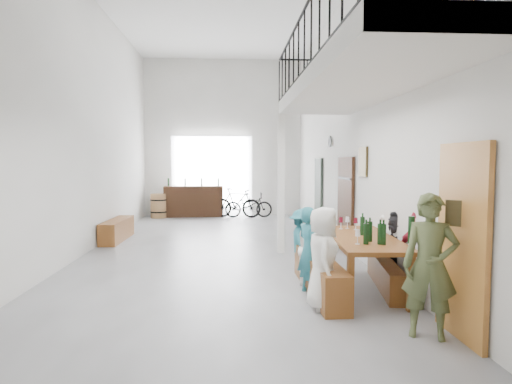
{
  "coord_description": "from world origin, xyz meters",
  "views": [
    {
      "loc": [
        0.24,
        -9.24,
        1.89
      ],
      "look_at": [
        0.77,
        -0.5,
        1.28
      ],
      "focal_mm": 30.0,
      "sensor_mm": 36.0,
      "label": 1
    }
  ],
  "objects": [
    {
      "name": "bench_inner",
      "position": [
        1.53,
        -3.19,
        0.25
      ],
      "size": [
        0.39,
        2.22,
        0.51
      ],
      "primitive_type": "cube",
      "rotation": [
        0.0,
        0.0,
        0.02
      ],
      "color": "brown",
      "rests_on": "ground"
    },
    {
      "name": "bench_wall",
      "position": [
        2.57,
        -3.04,
        0.21
      ],
      "size": [
        0.53,
        1.83,
        0.42
      ],
      "primitive_type": "cube",
      "rotation": [
        0.0,
        0.0,
        -0.16
      ],
      "color": "brown",
      "rests_on": "ground"
    },
    {
      "name": "counter_bottles",
      "position": [
        -1.03,
        5.64,
        1.2
      ],
      "size": [
        1.77,
        0.11,
        0.28
      ],
      "color": "black",
      "rests_on": "serving_counter"
    },
    {
      "name": "gateway_portal",
      "position": [
        -0.4,
        5.94,
        1.4
      ],
      "size": [
        2.8,
        0.08,
        2.8
      ],
      "primitive_type": "cube",
      "color": "white",
      "rests_on": "ground"
    },
    {
      "name": "floor",
      "position": [
        0.0,
        0.0,
        0.0
      ],
      "size": [
        12.0,
        12.0,
        0.0
      ],
      "primitive_type": "plane",
      "color": "slate",
      "rests_on": "ground"
    },
    {
      "name": "right_wall_decor",
      "position": [
        2.7,
        -1.87,
        1.74
      ],
      "size": [
        0.07,
        8.28,
        5.07
      ],
      "color": "#AE6F2E",
      "rests_on": "ground"
    },
    {
      "name": "serving_counter",
      "position": [
        -1.03,
        5.65,
        0.53
      ],
      "size": [
        2.04,
        0.65,
        1.06
      ],
      "primitive_type": "cube",
      "rotation": [
        0.0,
        0.0,
        0.05
      ],
      "color": "#34190D",
      "rests_on": "ground"
    },
    {
      "name": "host_standing",
      "position": [
        2.38,
        -4.85,
        0.78
      ],
      "size": [
        0.67,
        0.57,
        1.56
      ],
      "primitive_type": "imported",
      "rotation": [
        0.0,
        0.0,
        -0.41
      ],
      "color": "#4B5530",
      "rests_on": "ground"
    },
    {
      "name": "guest_right_c",
      "position": [
        2.83,
        -2.4,
        0.52
      ],
      "size": [
        0.43,
        0.57,
        1.04
      ],
      "primitive_type": "imported",
      "rotation": [
        0.0,
        0.0,
        -1.36
      ],
      "color": "white",
      "rests_on": "ground"
    },
    {
      "name": "room_walls",
      "position": [
        0.0,
        0.0,
        3.55
      ],
      "size": [
        12.0,
        12.0,
        12.0
      ],
      "color": "white",
      "rests_on": "ground"
    },
    {
      "name": "guest_left_b",
      "position": [
        1.37,
        -3.23,
        0.63
      ],
      "size": [
        0.43,
        0.53,
        1.26
      ],
      "primitive_type": "imported",
      "rotation": [
        0.0,
        0.0,
        1.88
      ],
      "color": "#246A78",
      "rests_on": "ground"
    },
    {
      "name": "oak_barrel",
      "position": [
        -2.19,
        5.4,
        0.41
      ],
      "size": [
        0.56,
        0.56,
        0.82
      ],
      "color": "#8F6441",
      "rests_on": "ground"
    },
    {
      "name": "guest_right_a",
      "position": [
        2.82,
        -3.58,
        0.62
      ],
      "size": [
        0.58,
        0.78,
        1.24
      ],
      "primitive_type": "imported",
      "rotation": [
        0.0,
        0.0,
        -1.14
      ],
      "color": "#A71C2F",
      "rests_on": "ground"
    },
    {
      "name": "bicycle_far",
      "position": [
        0.47,
        5.27,
        0.5
      ],
      "size": [
        1.74,
        0.93,
        1.01
      ],
      "primitive_type": "imported",
      "rotation": [
        0.0,
        0.0,
        1.29
      ],
      "color": "black",
      "rests_on": "ground"
    },
    {
      "name": "side_bench",
      "position": [
        -2.5,
        1.21,
        0.25
      ],
      "size": [
        0.42,
        1.79,
        0.5
      ],
      "primitive_type": "cube",
      "rotation": [
        0.0,
        0.0,
        -0.02
      ],
      "color": "brown",
      "rests_on": "ground"
    },
    {
      "name": "bicycle_near",
      "position": [
        0.87,
        5.3,
        0.42
      ],
      "size": [
        1.62,
        0.57,
        0.85
      ],
      "primitive_type": "imported",
      "rotation": [
        0.0,
        0.0,
        1.56
      ],
      "color": "black",
      "rests_on": "ground"
    },
    {
      "name": "tableware",
      "position": [
        2.22,
        -3.21,
        0.93
      ],
      "size": [
        0.57,
        1.46,
        0.35
      ],
      "color": "black",
      "rests_on": "tasting_table"
    },
    {
      "name": "guest_left_a",
      "position": [
        1.43,
        -3.88,
        0.66
      ],
      "size": [
        0.52,
        0.7,
        1.32
      ],
      "primitive_type": "imported",
      "rotation": [
        0.0,
        0.0,
        1.41
      ],
      "color": "white",
      "rests_on": "ground"
    },
    {
      "name": "potted_plant",
      "position": [
        2.45,
        0.34,
        0.23
      ],
      "size": [
        0.44,
        0.39,
        0.46
      ],
      "primitive_type": "imported",
      "rotation": [
        0.0,
        0.0,
        0.1
      ],
      "color": "#184417",
      "rests_on": "ground"
    },
    {
      "name": "guest_right_b",
      "position": [
        2.8,
        -2.92,
        0.58
      ],
      "size": [
        0.44,
        1.11,
        1.16
      ],
      "primitive_type": "imported",
      "rotation": [
        0.0,
        0.0,
        -1.48
      ],
      "color": "black",
      "rests_on": "ground"
    },
    {
      "name": "guest_left_d",
      "position": [
        1.45,
        -2.13,
        0.55
      ],
      "size": [
        0.44,
        0.73,
        1.1
      ],
      "primitive_type": "imported",
      "rotation": [
        0.0,
        0.0,
        1.52
      ],
      "color": "#246A78",
      "rests_on": "ground"
    },
    {
      "name": "tasting_table",
      "position": [
        2.2,
        -3.09,
        0.71
      ],
      "size": [
        1.05,
        2.27,
        0.79
      ],
      "rotation": [
        0.0,
        0.0,
        -0.07
      ],
      "color": "brown",
      "rests_on": "ground"
    },
    {
      "name": "guest_left_c",
      "position": [
        1.5,
        -2.74,
        0.55
      ],
      "size": [
        0.58,
        0.65,
        1.1
      ],
      "primitive_type": "imported",
      "rotation": [
        0.0,
        0.0,
        1.2
      ],
      "color": "white",
      "rests_on": "ground"
    },
    {
      "name": "balcony",
      "position": [
        1.98,
        -3.13,
        2.96
      ],
      "size": [
        1.52,
        5.62,
        4.0
      ],
      "color": "silver",
      "rests_on": "ground"
    }
  ]
}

